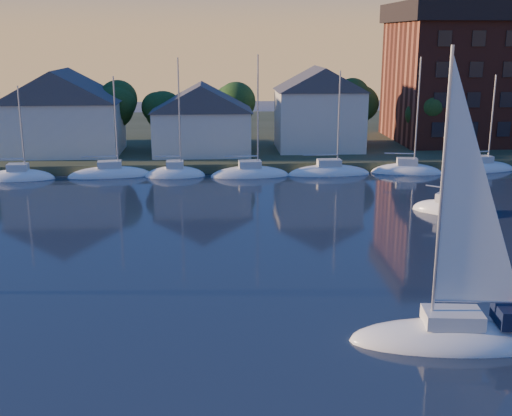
{
  "coord_description": "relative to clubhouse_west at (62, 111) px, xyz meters",
  "views": [
    {
      "loc": [
        -4.6,
        -17.42,
        14.17
      ],
      "look_at": [
        -2.01,
        22.0,
        3.61
      ],
      "focal_mm": 45.0,
      "sensor_mm": 36.0,
      "label": 1
    }
  ],
  "objects": [
    {
      "name": "shoreline_land",
      "position": [
        22.0,
        17.0,
        -5.93
      ],
      "size": [
        160.0,
        50.0,
        2.0
      ],
      "primitive_type": "cube",
      "color": "#333C23",
      "rests_on": "ground"
    },
    {
      "name": "wooden_dock",
      "position": [
        22.0,
        -6.0,
        -5.93
      ],
      "size": [
        120.0,
        3.0,
        1.0
      ],
      "primitive_type": "cube",
      "color": "brown",
      "rests_on": "ground"
    },
    {
      "name": "clubhouse_west",
      "position": [
        0.0,
        0.0,
        0.0
      ],
      "size": [
        13.65,
        9.45,
        9.64
      ],
      "color": "silver",
      "rests_on": "shoreline_land"
    },
    {
      "name": "clubhouse_centre",
      "position": [
        16.0,
        -1.0,
        -0.8
      ],
      "size": [
        11.55,
        8.4,
        8.08
      ],
      "color": "silver",
      "rests_on": "shoreline_land"
    },
    {
      "name": "clubhouse_east",
      "position": [
        30.0,
        1.0,
        0.07
      ],
      "size": [
        10.5,
        8.4,
        9.8
      ],
      "color": "silver",
      "rests_on": "shoreline_land"
    },
    {
      "name": "condo_block",
      "position": [
        56.0,
        6.95,
        3.86
      ],
      "size": [
        31.0,
        17.0,
        17.4
      ],
      "color": "brown",
      "rests_on": "shoreline_land"
    },
    {
      "name": "tree_line",
      "position": [
        24.0,
        5.0,
        1.24
      ],
      "size": [
        93.4,
        5.4,
        8.9
      ],
      "color": "#342617",
      "rests_on": "shoreline_land"
    },
    {
      "name": "moored_fleet",
      "position": [
        14.0,
        -9.0,
        -5.83
      ],
      "size": [
        71.5,
        2.4,
        12.05
      ],
      "color": "white",
      "rests_on": "ground"
    },
    {
      "name": "hero_sailboat",
      "position": [
        28.69,
        -48.11,
        -5.32
      ],
      "size": [
        9.96,
        4.15,
        14.95
      ],
      "rotation": [
        0.0,
        0.0,
        3.03
      ],
      "color": "white",
      "rests_on": "ground"
    },
    {
      "name": "drifting_sailboat_right",
      "position": [
        36.49,
        -25.22,
        -5.83
      ],
      "size": [
        5.64,
        5.04,
        9.48
      ],
      "rotation": [
        0.0,
        0.0,
        -0.67
      ],
      "color": "white",
      "rests_on": "ground"
    }
  ]
}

